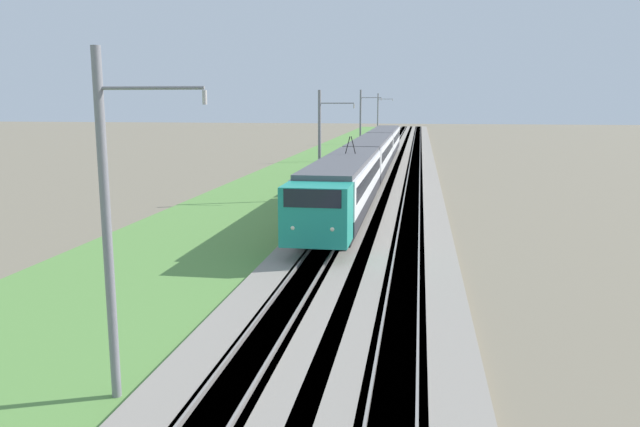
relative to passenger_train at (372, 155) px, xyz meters
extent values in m
cube|color=gray|center=(-1.32, 0.00, -2.11)|extent=(240.00, 4.40, 0.30)
cube|color=gray|center=(-1.32, -3.82, -2.11)|extent=(240.00, 4.40, 0.30)
cube|color=#4C4238|center=(-1.32, 0.00, -2.11)|extent=(240.00, 1.57, 0.30)
cube|color=gray|center=(-1.32, 0.53, -1.89)|extent=(240.00, 0.07, 0.15)
cube|color=gray|center=(-1.32, -0.53, -1.89)|extent=(240.00, 0.07, 0.15)
cube|color=#4C4238|center=(-1.32, -3.82, -2.11)|extent=(240.00, 1.57, 0.30)
cube|color=gray|center=(-1.32, -3.28, -1.89)|extent=(240.00, 0.07, 0.15)
cube|color=gray|center=(-1.32, -4.35, -1.89)|extent=(240.00, 0.07, 0.15)
cube|color=#5B8E42|center=(-1.32, 6.81, -2.20)|extent=(240.00, 10.10, 0.12)
cube|color=teal|center=(-30.38, 0.00, 0.00)|extent=(2.33, 2.87, 2.52)
cube|color=black|center=(-30.73, 0.00, 0.84)|extent=(1.67, 2.39, 0.76)
sphere|color=#F2EAC6|center=(-31.49, 0.82, -0.41)|extent=(0.20, 0.20, 0.20)
sphere|color=#F2EAC6|center=(-31.49, -0.82, -0.41)|extent=(0.20, 0.20, 0.20)
cube|color=#2D2D33|center=(-20.17, 0.00, -0.91)|extent=(18.10, 2.99, 0.71)
cube|color=silver|center=(-20.17, 0.00, 0.35)|extent=(18.10, 2.99, 1.82)
cube|color=black|center=(-20.17, 0.00, 0.50)|extent=(16.66, 3.01, 0.76)
cube|color=#515156|center=(-20.17, 0.00, 1.39)|extent=(18.10, 2.75, 0.25)
cube|color=black|center=(-20.17, 0.00, -1.54)|extent=(17.20, 2.54, 0.55)
cylinder|color=black|center=(-27.42, 0.53, -1.38)|extent=(0.86, 0.12, 0.86)
cylinder|color=black|center=(-27.42, -0.53, -1.38)|extent=(0.86, 0.12, 0.86)
cube|color=#2D2D33|center=(-0.30, 0.00, -0.91)|extent=(20.43, 2.99, 0.71)
cube|color=silver|center=(-0.30, 0.00, 0.35)|extent=(20.43, 2.99, 1.82)
cube|color=black|center=(-0.30, 0.00, 0.50)|extent=(18.80, 3.01, 0.76)
cube|color=#515156|center=(-0.30, 0.00, 1.39)|extent=(20.43, 2.75, 0.25)
cube|color=black|center=(-0.30, 0.00, -1.54)|extent=(19.41, 2.54, 0.55)
cube|color=#2D2D33|center=(20.73, 0.00, -0.91)|extent=(20.43, 2.99, 0.71)
cube|color=silver|center=(20.73, 0.00, 0.35)|extent=(20.43, 2.99, 1.82)
cube|color=black|center=(20.73, 0.00, 0.50)|extent=(18.80, 3.01, 0.76)
cube|color=#515156|center=(20.73, 0.00, 1.39)|extent=(20.43, 2.75, 0.25)
cube|color=black|center=(20.73, 0.00, -1.54)|extent=(19.41, 2.54, 0.55)
cylinder|color=black|center=(-17.45, 0.17, 2.06)|extent=(0.06, 0.33, 1.08)
cylinder|color=black|center=(-17.45, -0.17, 2.06)|extent=(0.06, 0.33, 1.08)
cube|color=black|center=(-27.42, 0.00, -2.26)|extent=(0.10, 0.10, 0.00)
cylinder|color=slate|center=(-43.37, 2.67, 1.82)|extent=(0.22, 0.22, 8.17)
cylinder|color=slate|center=(-43.37, 1.47, 5.01)|extent=(0.08, 2.40, 0.08)
cylinder|color=#B2ADA8|center=(-43.37, 0.27, 4.81)|extent=(0.10, 0.10, 0.30)
cylinder|color=slate|center=(-13.01, 2.67, 1.63)|extent=(0.22, 0.22, 7.79)
cylinder|color=slate|center=(-13.01, 1.47, 4.63)|extent=(0.08, 2.40, 0.08)
cylinder|color=#B2ADA8|center=(-13.01, 0.27, 4.43)|extent=(0.10, 0.10, 0.30)
cylinder|color=slate|center=(17.36, 2.67, 1.92)|extent=(0.22, 0.22, 8.36)
cylinder|color=slate|center=(17.36, 1.47, 5.20)|extent=(0.08, 2.40, 0.08)
cylinder|color=#B2ADA8|center=(17.36, 0.27, 5.00)|extent=(0.10, 0.10, 0.30)
cylinder|color=slate|center=(47.72, 2.67, 1.90)|extent=(0.22, 0.22, 8.33)
cylinder|color=slate|center=(47.72, 1.47, 5.17)|extent=(0.08, 2.40, 0.08)
cylinder|color=#B2ADA8|center=(47.72, 0.27, 4.97)|extent=(0.10, 0.10, 0.30)
camera|label=1|loc=(-56.18, -4.24, 4.72)|focal=35.00mm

